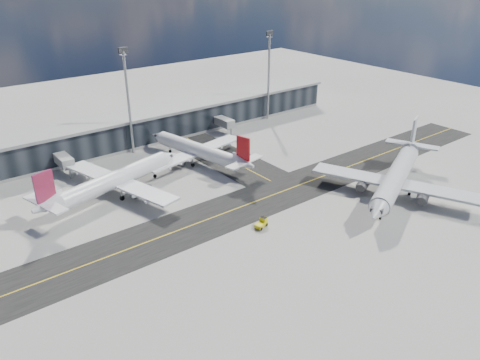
{
  "coord_description": "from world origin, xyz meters",
  "views": [
    {
      "loc": [
        -51.69,
        -67.07,
        49.16
      ],
      "look_at": [
        5.87,
        6.72,
        5.0
      ],
      "focal_mm": 35.0,
      "sensor_mm": 36.0,
      "label": 1
    }
  ],
  "objects": [
    {
      "name": "floodlight_masts",
      "position": [
        0.0,
        48.0,
        15.61
      ],
      "size": [
        102.5,
        0.7,
        28.9
      ],
      "color": "gray",
      "rests_on": "ground"
    },
    {
      "name": "airliner_af",
      "position": [
        -15.54,
        25.99,
        3.91
      ],
      "size": [
        39.45,
        33.94,
        11.83
      ],
      "rotation": [
        0.0,
        0.0,
        -1.31
      ],
      "color": "white",
      "rests_on": "ground"
    },
    {
      "name": "taxiway_lanes",
      "position": [
        3.91,
        10.74,
        0.01
      ],
      "size": [
        180.0,
        63.0,
        0.03
      ],
      "color": "black",
      "rests_on": "ground"
    },
    {
      "name": "baggage_tug",
      "position": [
        2.18,
        -5.25,
        0.96
      ],
      "size": [
        3.35,
        2.36,
        1.91
      ],
      "rotation": [
        0.0,
        0.0,
        -1.25
      ],
      "color": "#D7C90B",
      "rests_on": "ground"
    },
    {
      "name": "terminal_concourse",
      "position": [
        0.04,
        54.93,
        4.09
      ],
      "size": [
        152.0,
        19.8,
        8.8
      ],
      "color": "black",
      "rests_on": "ground"
    },
    {
      "name": "ground",
      "position": [
        0.0,
        0.0,
        0.0
      ],
      "size": [
        300.0,
        300.0,
        0.0
      ],
      "primitive_type": "plane",
      "color": "gray",
      "rests_on": "ground"
    },
    {
      "name": "airliner_near",
      "position": [
        36.39,
        -12.56,
        4.33
      ],
      "size": [
        42.26,
        36.49,
        13.11
      ],
      "rotation": [
        0.0,
        0.0,
        1.99
      ],
      "color": "silver",
      "rests_on": "ground"
    },
    {
      "name": "service_van",
      "position": [
        5.6,
        38.28,
        0.7
      ],
      "size": [
        4.39,
        5.51,
        1.39
      ],
      "primitive_type": "imported",
      "rotation": [
        0.0,
        0.0,
        0.49
      ],
      "color": "white",
      "rests_on": "ground"
    },
    {
      "name": "airliner_redtail",
      "position": [
        10.3,
        29.97,
        3.67
      ],
      "size": [
        32.03,
        37.35,
        11.11
      ],
      "rotation": [
        0.0,
        0.0,
        0.19
      ],
      "color": "white",
      "rests_on": "ground"
    }
  ]
}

